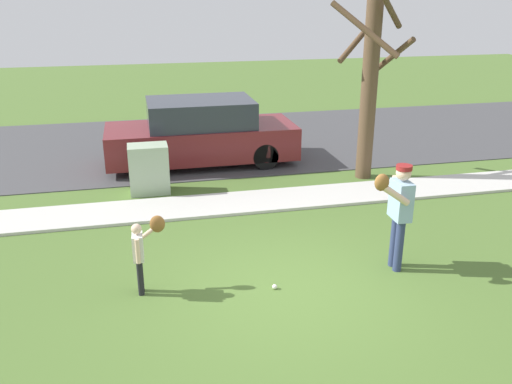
# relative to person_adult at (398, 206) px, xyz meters

# --- Properties ---
(ground_plane) EXTENTS (48.00, 48.00, 0.00)m
(ground_plane) POSITION_rel_person_adult_xyz_m (-1.82, 3.17, -1.07)
(ground_plane) COLOR #4C6B2D
(sidewalk_strip) EXTENTS (36.00, 1.20, 0.06)m
(sidewalk_strip) POSITION_rel_person_adult_xyz_m (-1.82, 3.27, -1.04)
(sidewalk_strip) COLOR beige
(sidewalk_strip) RESTS_ON ground
(road_surface) EXTENTS (36.00, 6.80, 0.02)m
(road_surface) POSITION_rel_person_adult_xyz_m (-1.82, 8.27, -1.06)
(road_surface) COLOR #424244
(road_surface) RESTS_ON ground
(person_adult) EXTENTS (0.70, 0.62, 1.72)m
(person_adult) POSITION_rel_person_adult_xyz_m (0.00, 0.00, 0.00)
(person_adult) COLOR navy
(person_adult) RESTS_ON ground
(person_child) EXTENTS (0.49, 0.42, 1.13)m
(person_child) POSITION_rel_person_adult_xyz_m (-3.86, 0.17, -0.35)
(person_child) COLOR black
(person_child) RESTS_ON ground
(baseball) EXTENTS (0.07, 0.07, 0.07)m
(baseball) POSITION_rel_person_adult_xyz_m (-1.99, -0.20, -1.04)
(baseball) COLOR white
(baseball) RESTS_ON ground
(utility_cabinet) EXTENTS (0.84, 0.58, 1.07)m
(utility_cabinet) POSITION_rel_person_adult_xyz_m (-3.61, 4.40, -0.54)
(utility_cabinet) COLOR #9EB293
(utility_cabinet) RESTS_ON ground
(street_tree_near) EXTENTS (1.84, 1.88, 4.21)m
(street_tree_near) POSITION_rel_person_adult_xyz_m (1.38, 4.34, 1.19)
(street_tree_near) COLOR brown
(street_tree_near) RESTS_ON ground
(parked_suv_maroon) EXTENTS (4.70, 1.90, 1.63)m
(parked_suv_maroon) POSITION_rel_person_adult_xyz_m (-2.22, 6.26, -0.28)
(parked_suv_maroon) COLOR maroon
(parked_suv_maroon) RESTS_ON road_surface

